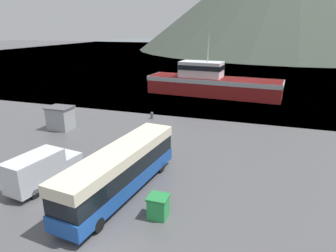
{
  "coord_description": "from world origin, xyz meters",
  "views": [
    {
      "loc": [
        7.87,
        -11.0,
        11.38
      ],
      "look_at": [
        -0.86,
        15.6,
        2.0
      ],
      "focal_mm": 32.0,
      "sensor_mm": 36.0,
      "label": 1
    }
  ],
  "objects": [
    {
      "name": "tour_bus",
      "position": [
        -1.11,
        5.87,
        1.91
      ],
      "size": [
        3.78,
        12.1,
        3.41
      ],
      "rotation": [
        0.0,
        0.0,
        -0.12
      ],
      "color": "#194799",
      "rests_on": "ground"
    },
    {
      "name": "storage_bin",
      "position": [
        2.3,
        4.03,
        0.74
      ],
      "size": [
        1.25,
        1.18,
        1.46
      ],
      "color": "green",
      "rests_on": "ground"
    },
    {
      "name": "dock_kiosk",
      "position": [
        -14.15,
        16.42,
        1.34
      ],
      "size": [
        2.78,
        2.29,
        2.66
      ],
      "color": "#93999E",
      "rests_on": "ground"
    },
    {
      "name": "fishing_boat",
      "position": [
        -0.99,
        39.79,
        2.19
      ],
      "size": [
        23.02,
        7.27,
        10.26
      ],
      "rotation": [
        0.0,
        0.0,
        4.63
      ],
      "color": "maroon",
      "rests_on": "water_surface"
    },
    {
      "name": "mooring_bollard",
      "position": [
        -5.66,
        23.53,
        0.48
      ],
      "size": [
        0.4,
        0.4,
        0.88
      ],
      "color": "#4C4C51",
      "rests_on": "ground"
    },
    {
      "name": "water_surface",
      "position": [
        0.0,
        145.35,
        0.0
      ],
      "size": [
        240.0,
        240.0,
        0.0
      ],
      "primitive_type": "plane",
      "color": "slate",
      "rests_on": "ground"
    },
    {
      "name": "delivery_van",
      "position": [
        -7.21,
        5.02,
        1.37
      ],
      "size": [
        2.85,
        6.14,
        2.62
      ],
      "rotation": [
        0.0,
        0.0,
        -0.15
      ],
      "color": "silver",
      "rests_on": "ground"
    },
    {
      "name": "ground_plane",
      "position": [
        0.0,
        0.0,
        0.0
      ],
      "size": [
        400.0,
        400.0,
        0.0
      ],
      "primitive_type": "plane",
      "color": "#4C4C4F"
    }
  ]
}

